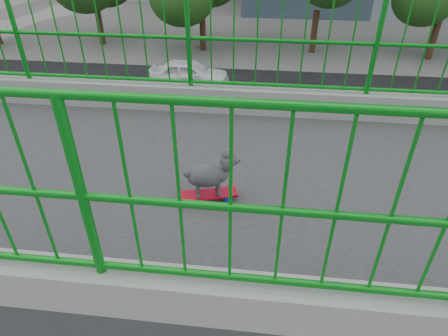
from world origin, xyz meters
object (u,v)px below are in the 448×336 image
at_px(poodle, 211,173).
at_px(car_4, 189,74).
at_px(car_6, 376,181).
at_px(car_7, 330,133).
at_px(car_1, 102,163).
at_px(skateboard, 208,195).

relative_size(poodle, car_4, 0.10).
xyz_separation_m(poodle, car_4, (-19.11, -4.17, -6.48)).
bearing_deg(car_6, car_7, -157.43).
xyz_separation_m(poodle, car_1, (-9.51, -5.80, -6.62)).
xyz_separation_m(car_4, car_7, (6.40, 7.43, 0.02)).
bearing_deg(poodle, car_6, 138.05).
distance_m(poodle, car_1, 12.95).
bearing_deg(poodle, car_1, -164.80).
distance_m(skateboard, car_4, 20.53).
xyz_separation_m(skateboard, car_1, (-9.51, -5.77, -6.39)).
bearing_deg(car_1, car_7, 109.46).
bearing_deg(car_1, car_6, 90.00).
bearing_deg(skateboard, car_1, -164.92).
distance_m(car_1, car_4, 9.74).
bearing_deg(car_1, car_4, 170.37).
xyz_separation_m(skateboard, car_7, (-12.71, 3.28, -6.24)).
relative_size(car_1, car_4, 0.86).
relative_size(skateboard, car_1, 0.13).
bearing_deg(car_7, skateboard, 165.52).
relative_size(skateboard, car_4, 0.11).
bearing_deg(car_7, car_1, 109.46).
bearing_deg(car_4, car_7, -130.75).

